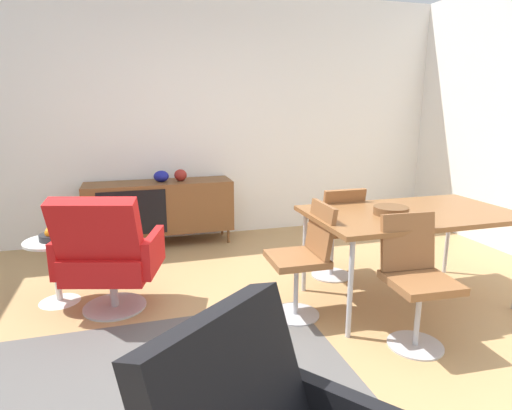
% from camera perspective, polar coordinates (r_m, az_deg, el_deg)
% --- Properties ---
extents(ground_plane, '(8.32, 8.32, 0.00)m').
position_cam_1_polar(ground_plane, '(2.97, -1.25, -18.15)').
color(ground_plane, tan).
extents(wall_back, '(6.80, 0.12, 2.80)m').
position_cam_1_polar(wall_back, '(5.10, -9.24, 11.41)').
color(wall_back, white).
rests_on(wall_back, ground_plane).
extents(sideboard, '(1.60, 0.45, 0.72)m').
position_cam_1_polar(sideboard, '(4.88, -12.75, -0.21)').
color(sideboard, brown).
rests_on(sideboard, ground_plane).
extents(vase_cobalt, '(0.17, 0.17, 0.12)m').
position_cam_1_polar(vase_cobalt, '(4.82, -12.56, 3.77)').
color(vase_cobalt, navy).
rests_on(vase_cobalt, sideboard).
extents(vase_sculptural_dark, '(0.14, 0.14, 0.13)m').
position_cam_1_polar(vase_sculptural_dark, '(4.84, -10.06, 3.96)').
color(vase_sculptural_dark, maroon).
rests_on(vase_sculptural_dark, sideboard).
extents(dining_table, '(1.60, 0.90, 0.74)m').
position_cam_1_polar(dining_table, '(3.54, 19.98, -1.48)').
color(dining_table, brown).
rests_on(dining_table, ground_plane).
extents(wooden_bowl_on_table, '(0.26, 0.26, 0.06)m').
position_cam_1_polar(wooden_bowl_on_table, '(3.38, 17.60, -0.70)').
color(wooden_bowl_on_table, brown).
rests_on(wooden_bowl_on_table, dining_table).
extents(dining_chair_front_left, '(0.42, 0.45, 0.86)m').
position_cam_1_polar(dining_chair_front_left, '(2.98, 20.57, -8.86)').
color(dining_chair_front_left, brown).
rests_on(dining_chair_front_left, ground_plane).
extents(dining_chair_near_window, '(0.43, 0.41, 0.86)m').
position_cam_1_polar(dining_chair_near_window, '(3.17, 6.51, -6.74)').
color(dining_chair_near_window, brown).
rests_on(dining_chair_near_window, ground_plane).
extents(dining_chair_back_left, '(0.40, 0.43, 0.86)m').
position_cam_1_polar(dining_chair_back_left, '(3.88, 10.64, -3.16)').
color(dining_chair_back_left, brown).
rests_on(dining_chair_back_left, ground_plane).
extents(lounge_chair_red, '(0.83, 0.80, 0.95)m').
position_cam_1_polar(lounge_chair_red, '(3.38, -19.25, -6.20)').
color(lounge_chair_red, red).
rests_on(lounge_chair_red, ground_plane).
extents(side_table_round, '(0.44, 0.44, 0.52)m').
position_cam_1_polar(side_table_round, '(3.76, -25.20, -7.14)').
color(side_table_round, white).
rests_on(side_table_round, ground_plane).
extents(fruit_bowl, '(0.20, 0.20, 0.11)m').
position_cam_1_polar(fruit_bowl, '(3.68, -25.55, -3.65)').
color(fruit_bowl, '#262628').
rests_on(fruit_bowl, side_table_round).
extents(area_rug, '(2.20, 1.70, 0.01)m').
position_cam_1_polar(area_rug, '(2.60, -12.08, -23.52)').
color(area_rug, '#595654').
rests_on(area_rug, ground_plane).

